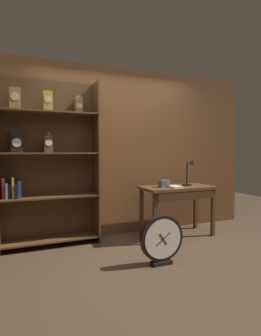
# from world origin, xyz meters

# --- Properties ---
(ground_plane) EXTENTS (10.00, 10.00, 0.00)m
(ground_plane) POSITION_xyz_m (0.00, 0.00, 0.00)
(ground_plane) COLOR #4C3826
(back_wood_panel) EXTENTS (4.80, 0.05, 2.60)m
(back_wood_panel) POSITION_xyz_m (0.00, 1.36, 1.30)
(back_wood_panel) COLOR brown
(back_wood_panel) RESTS_ON ground
(bookshelf) EXTENTS (1.32, 0.32, 2.29)m
(bookshelf) POSITION_xyz_m (-1.07, 1.19, 1.16)
(bookshelf) COLOR brown
(bookshelf) RESTS_ON ground
(workbench) EXTENTS (1.11, 0.55, 0.77)m
(workbench) POSITION_xyz_m (0.85, 0.88, 0.66)
(workbench) COLOR brown
(workbench) RESTS_ON ground
(desk_lamp) EXTENTS (0.20, 0.19, 0.42)m
(desk_lamp) POSITION_xyz_m (1.08, 0.93, 0.98)
(desk_lamp) COLOR black
(desk_lamp) RESTS_ON workbench
(toolbox_small) EXTENTS (0.14, 0.12, 0.11)m
(toolbox_small) POSITION_xyz_m (0.61, 0.91, 0.82)
(toolbox_small) COLOR #595960
(toolbox_small) RESTS_ON workbench
(open_repair_manual) EXTENTS (0.17, 0.23, 0.02)m
(open_repair_manual) POSITION_xyz_m (0.73, 0.81, 0.78)
(open_repair_manual) COLOR silver
(open_repair_manual) RESTS_ON workbench
(round_clock_large) EXTENTS (0.53, 0.11, 0.57)m
(round_clock_large) POSITION_xyz_m (0.08, 0.02, 0.29)
(round_clock_large) COLOR black
(round_clock_large) RESTS_ON ground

